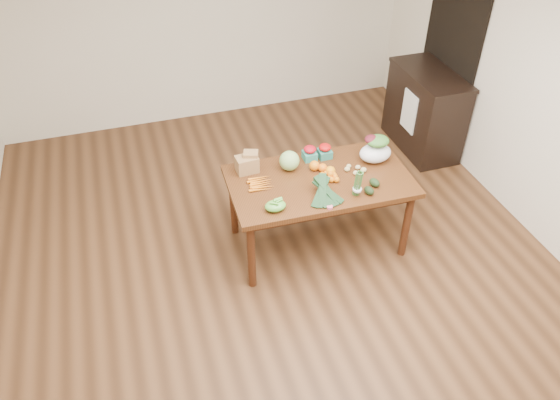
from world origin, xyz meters
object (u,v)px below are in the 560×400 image
object	(u,v)px
paper_bag	(247,163)
dining_table	(318,212)
asparagus_bundle	(358,183)
mandarin_cluster	(330,175)
kale_bunch	(326,193)
salad_bag	(376,150)
cabinet	(425,111)
cabbage	(289,161)

from	to	relation	value
paper_bag	dining_table	bearing A→B (deg)	-28.01
paper_bag	asparagus_bundle	bearing A→B (deg)	-38.14
mandarin_cluster	kale_bunch	size ratio (longest dim) A/B	0.45
paper_bag	salad_bag	world-z (taller)	salad_bag
paper_bag	asparagus_bundle	distance (m)	0.99
cabinet	paper_bag	size ratio (longest dim) A/B	4.03
cabinet	salad_bag	world-z (taller)	salad_bag
mandarin_cluster	kale_bunch	world-z (taller)	kale_bunch
asparagus_bundle	paper_bag	bearing A→B (deg)	143.73
mandarin_cluster	salad_bag	bearing A→B (deg)	16.12
cabinet	mandarin_cluster	world-z (taller)	cabinet
dining_table	paper_bag	distance (m)	0.80
asparagus_bundle	salad_bag	bearing A→B (deg)	51.15
cabbage	mandarin_cluster	bearing A→B (deg)	-40.70
cabbage	kale_bunch	bearing A→B (deg)	-74.55
mandarin_cluster	salad_bag	xyz separation A→B (m)	(0.49, 0.14, 0.07)
mandarin_cluster	asparagus_bundle	size ratio (longest dim) A/B	0.72
salad_bag	cabbage	bearing A→B (deg)	172.04
kale_bunch	salad_bag	xyz separation A→B (m)	(0.64, 0.41, 0.03)
dining_table	paper_bag	size ratio (longest dim) A/B	6.27
dining_table	kale_bunch	world-z (taller)	kale_bunch
dining_table	salad_bag	distance (m)	0.76
mandarin_cluster	cabbage	bearing A→B (deg)	139.30
asparagus_bundle	salad_bag	xyz separation A→B (m)	(0.36, 0.42, -0.01)
dining_table	kale_bunch	distance (m)	0.55
dining_table	salad_bag	bearing A→B (deg)	12.99
cabbage	salad_bag	world-z (taller)	salad_bag
salad_bag	mandarin_cluster	bearing A→B (deg)	-163.88
cabbage	asparagus_bundle	bearing A→B (deg)	-51.91
dining_table	cabinet	xyz separation A→B (m)	(1.76, 1.21, 0.10)
dining_table	cabbage	world-z (taller)	cabbage
cabinet	cabbage	size ratio (longest dim) A/B	5.73
cabinet	mandarin_cluster	xyz separation A→B (m)	(-1.67, -1.24, 0.32)
cabinet	asparagus_bundle	distance (m)	2.20
asparagus_bundle	salad_bag	world-z (taller)	asparagus_bundle
mandarin_cluster	salad_bag	distance (m)	0.51
dining_table	paper_bag	world-z (taller)	paper_bag
paper_bag	asparagus_bundle	xyz separation A→B (m)	(0.78, -0.61, 0.04)
paper_bag	cabinet	bearing A→B (deg)	21.20
dining_table	mandarin_cluster	world-z (taller)	mandarin_cluster
dining_table	asparagus_bundle	xyz separation A→B (m)	(0.21, -0.31, 0.50)
paper_bag	mandarin_cluster	size ratio (longest dim) A/B	1.41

